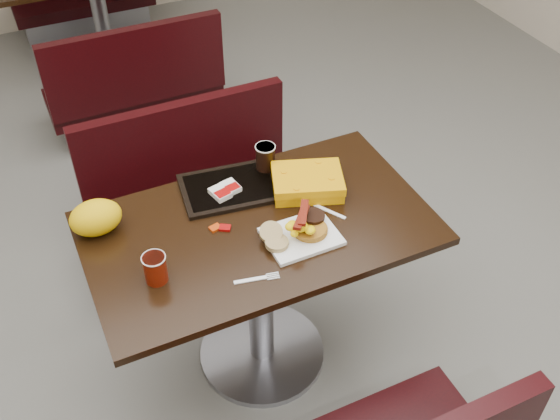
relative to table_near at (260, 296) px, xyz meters
name	(u,v)px	position (x,y,z in m)	size (l,w,h in m)	color
floor	(262,354)	(0.00, 0.00, -0.38)	(6.00, 7.00, 0.01)	gray
table_near	(260,296)	(0.00, 0.00, 0.00)	(1.20, 0.70, 0.75)	black
bench_near_n	(200,193)	(0.00, 0.70, -0.02)	(1.00, 0.46, 0.72)	black
table_far	(101,21)	(0.00, 2.60, 0.00)	(1.20, 0.70, 0.75)	black
bench_far_s	(130,72)	(0.00, 1.90, -0.02)	(1.00, 0.46, 0.72)	black
platter	(301,236)	(0.11, -0.12, 0.38)	(0.25, 0.19, 0.01)	white
pancake_stack	(310,229)	(0.14, -0.12, 0.40)	(0.12, 0.12, 0.02)	#A9651C
sausage_patty	(313,216)	(0.17, -0.08, 0.42)	(0.08, 0.08, 0.01)	black
scrambled_eggs	(301,227)	(0.10, -0.13, 0.44)	(0.08, 0.07, 0.04)	yellow
bacon_strips	(302,216)	(0.11, -0.11, 0.46)	(0.15, 0.06, 0.01)	#4E0B05
muffin_bottom	(277,243)	(0.01, -0.13, 0.40)	(0.08, 0.08, 0.02)	#A19355
muffin_top	(271,232)	(0.01, -0.09, 0.41)	(0.08, 0.08, 0.02)	#A19355
coffee_cup_near	(155,269)	(-0.39, -0.10, 0.43)	(0.07, 0.07, 0.10)	#991605
fork	(250,280)	(-0.13, -0.23, 0.38)	(0.15, 0.03, 0.00)	white
knife	(327,210)	(0.25, -0.03, 0.38)	(0.16, 0.01, 0.00)	white
condiment_syrup	(215,228)	(-0.14, 0.04, 0.38)	(0.04, 0.03, 0.01)	#B43207
condiment_ketchup	(225,228)	(-0.11, 0.03, 0.38)	(0.04, 0.03, 0.01)	#8C0504
tray	(230,188)	(-0.02, 0.22, 0.38)	(0.36, 0.25, 0.02)	black
hashbrown_sleeve_left	(220,193)	(-0.07, 0.19, 0.40)	(0.06, 0.08, 0.02)	silver
hashbrown_sleeve_right	(231,187)	(-0.02, 0.20, 0.40)	(0.05, 0.07, 0.02)	silver
coffee_cup_far	(265,157)	(0.15, 0.27, 0.44)	(0.07, 0.07, 0.10)	black
clamshell	(307,182)	(0.24, 0.10, 0.41)	(0.26, 0.19, 0.07)	orange
paper_bag	(96,218)	(-0.51, 0.20, 0.44)	(0.18, 0.13, 0.12)	#FFBF08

